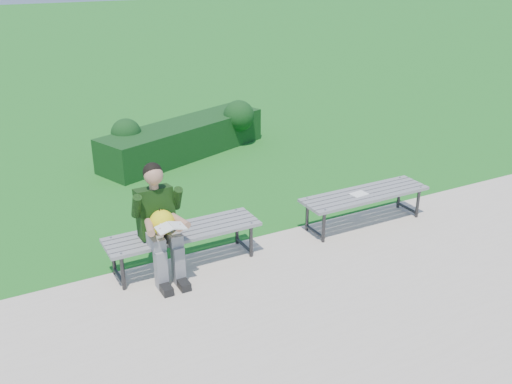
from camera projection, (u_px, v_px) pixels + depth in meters
name	position (u px, v px, depth m)	size (l,w,h in m)	color
ground	(250.00, 240.00, 7.32)	(80.00, 80.00, 0.00)	#2C6517
walkway	(328.00, 309.00, 5.89)	(30.00, 3.50, 0.02)	beige
hedge	(186.00, 136.00, 10.29)	(3.38, 1.95, 0.86)	#123612
bench_left	(183.00, 235.00, 6.55)	(1.80, 0.50, 0.46)	slate
bench_right	(365.00, 197.00, 7.57)	(1.80, 0.50, 0.46)	slate
seated_boy	(160.00, 220.00, 6.22)	(0.56, 0.76, 1.31)	gray
paper_sheet	(359.00, 194.00, 7.51)	(0.23, 0.18, 0.01)	white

